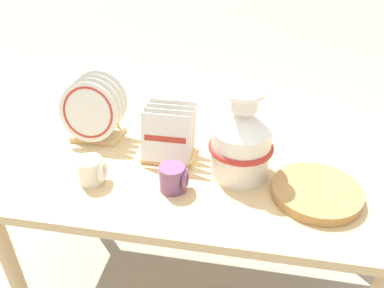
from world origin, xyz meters
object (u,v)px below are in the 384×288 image
Objects in this scene: ceramic_vase at (241,141)px; dish_rack_square_plates at (169,140)px; dish_rack_round_plates at (94,114)px; wicker_charger_stack at (316,192)px; mug_cream_glaze at (92,171)px; mug_plum_glaze at (174,178)px.

ceramic_vase reaches higher than dish_rack_square_plates.
dish_rack_square_plates is (0.33, -0.08, -0.04)m from dish_rack_round_plates.
mug_cream_glaze is (-0.77, -0.05, 0.03)m from wicker_charger_stack.
ceramic_vase is 0.29m from dish_rack_square_plates.
ceramic_vase is 1.25× the size of dish_rack_round_plates.
wicker_charger_stack is (0.54, -0.15, -0.06)m from dish_rack_square_plates.
dish_rack_round_plates is 0.31m from mug_cream_glaze.
dish_rack_round_plates is at bearing 109.34° from mug_cream_glaze.
ceramic_vase is at bearing -12.77° from dish_rack_square_plates.
ceramic_vase is 1.11× the size of wicker_charger_stack.
mug_plum_glaze reaches higher than wicker_charger_stack.
mug_plum_glaze is 1.00× the size of mug_cream_glaze.
wicker_charger_stack is 3.03× the size of mug_cream_glaze.
ceramic_vase is 3.36× the size of mug_plum_glaze.
wicker_charger_stack is 3.03× the size of mug_plum_glaze.
dish_rack_round_plates is at bearing 165.14° from wicker_charger_stack.
mug_cream_glaze is (0.10, -0.29, -0.07)m from dish_rack_round_plates.
ceramic_vase is 1.61× the size of dish_rack_square_plates.
ceramic_vase is 0.30m from wicker_charger_stack.
dish_rack_square_plates is at bearing 164.61° from wicker_charger_stack.
mug_cream_glaze is at bearing -70.66° from dish_rack_round_plates.
mug_cream_glaze is at bearing -178.33° from mug_plum_glaze.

